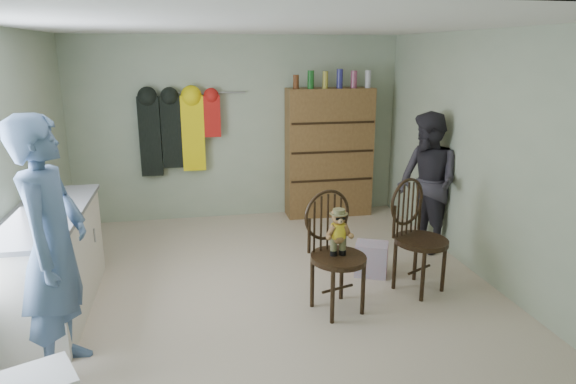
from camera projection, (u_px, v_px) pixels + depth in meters
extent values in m
plane|color=beige|center=(267.00, 291.00, 5.06)|extent=(5.00, 5.00, 0.00)
plane|color=#A9B698|center=(238.00, 129.00, 7.09)|extent=(4.50, 0.00, 4.50)
plane|color=#A9B698|center=(1.00, 179.00, 4.31)|extent=(0.00, 5.00, 5.00)
plane|color=#A9B698|center=(487.00, 158.00, 5.15)|extent=(0.00, 5.00, 5.00)
plane|color=white|center=(264.00, 26.00, 4.40)|extent=(5.00, 5.00, 0.00)
cube|color=silver|center=(51.00, 264.00, 4.58)|extent=(0.60, 1.80, 0.90)
cube|color=slate|center=(44.00, 214.00, 4.46)|extent=(0.64, 1.86, 0.04)
cylinder|color=#99999E|center=(77.00, 273.00, 4.19)|extent=(0.02, 0.02, 0.14)
cylinder|color=#99999E|center=(95.00, 235.00, 5.04)|extent=(0.02, 0.02, 0.14)
cylinder|color=#312011|center=(338.00, 258.00, 4.55)|extent=(0.61, 0.61, 0.05)
cylinder|color=#312011|center=(333.00, 297.00, 4.41)|extent=(0.04, 0.04, 0.49)
cylinder|color=#312011|center=(363.00, 289.00, 4.56)|extent=(0.04, 0.04, 0.49)
cylinder|color=#312011|center=(312.00, 282.00, 4.70)|extent=(0.04, 0.04, 0.49)
cylinder|color=#312011|center=(342.00, 275.00, 4.85)|extent=(0.04, 0.04, 0.49)
torus|color=#312011|center=(327.00, 215.00, 4.63)|extent=(0.46, 0.17, 0.47)
cylinder|color=#312011|center=(309.00, 236.00, 4.57)|extent=(0.03, 0.03, 0.33)
cylinder|color=#312011|center=(345.00, 229.00, 4.75)|extent=(0.03, 0.03, 0.33)
cylinder|color=yellow|center=(338.00, 231.00, 4.51)|extent=(0.13, 0.13, 0.13)
cylinder|color=#475128|center=(338.00, 244.00, 4.54)|extent=(0.08, 0.08, 0.20)
sphere|color=#9E7042|center=(339.00, 218.00, 4.48)|extent=(0.12, 0.12, 0.12)
cylinder|color=#475128|center=(339.00, 211.00, 4.46)|extent=(0.11, 0.11, 0.04)
cube|color=black|center=(341.00, 219.00, 4.42)|extent=(0.09, 0.01, 0.02)
cylinder|color=#312011|center=(421.00, 241.00, 4.95)|extent=(0.66, 0.66, 0.05)
cylinder|color=#312011|center=(423.00, 277.00, 4.80)|extent=(0.04, 0.04, 0.49)
cylinder|color=#312011|center=(444.00, 268.00, 5.00)|extent=(0.04, 0.04, 0.49)
cylinder|color=#312011|center=(395.00, 266.00, 5.06)|extent=(0.04, 0.04, 0.49)
cylinder|color=#312011|center=(415.00, 258.00, 5.26)|extent=(0.04, 0.04, 0.49)
torus|color=#312011|center=(407.00, 202.00, 5.01)|extent=(0.44, 0.25, 0.48)
cylinder|color=#312011|center=(394.00, 222.00, 4.92)|extent=(0.03, 0.03, 0.33)
cylinder|color=#312011|center=(420.00, 214.00, 5.16)|extent=(0.03, 0.03, 0.33)
cube|color=#E5727F|center=(371.00, 259.00, 5.40)|extent=(0.41, 0.37, 0.35)
imported|color=#496286|center=(53.00, 249.00, 3.59)|extent=(0.53, 0.74, 1.90)
imported|color=#2D2B33|center=(427.00, 183.00, 5.93)|extent=(0.71, 0.87, 1.63)
cube|color=brown|center=(329.00, 153.00, 7.23)|extent=(1.20, 0.38, 1.80)
cube|color=#312011|center=(332.00, 180.00, 7.14)|extent=(1.16, 0.02, 0.03)
cube|color=#312011|center=(333.00, 152.00, 7.04)|extent=(1.16, 0.02, 0.03)
cube|color=#312011|center=(333.00, 123.00, 6.93)|extent=(1.16, 0.02, 0.03)
cylinder|color=#592D14|center=(296.00, 82.00, 6.78)|extent=(0.08, 0.08, 0.19)
cylinder|color=#19591E|center=(311.00, 80.00, 6.81)|extent=(0.09, 0.09, 0.24)
cylinder|color=#A59933|center=(325.00, 80.00, 6.85)|extent=(0.07, 0.07, 0.23)
cylinder|color=navy|center=(340.00, 79.00, 6.88)|extent=(0.08, 0.08, 0.26)
cylinder|color=#8C3F59|center=(354.00, 79.00, 6.92)|extent=(0.08, 0.08, 0.23)
cylinder|color=#B2B2B7|center=(368.00, 79.00, 6.96)|extent=(0.08, 0.08, 0.23)
cylinder|color=#99999E|center=(208.00, 93.00, 6.83)|extent=(1.00, 0.02, 0.02)
cube|color=black|center=(150.00, 137.00, 6.78)|extent=(0.28, 0.10, 1.05)
cube|color=black|center=(172.00, 132.00, 6.81)|extent=(0.26, 0.10, 0.95)
cube|color=yellow|center=(193.00, 133.00, 6.87)|extent=(0.30, 0.10, 1.00)
cube|color=red|center=(212.00, 116.00, 6.86)|extent=(0.22, 0.10, 0.55)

